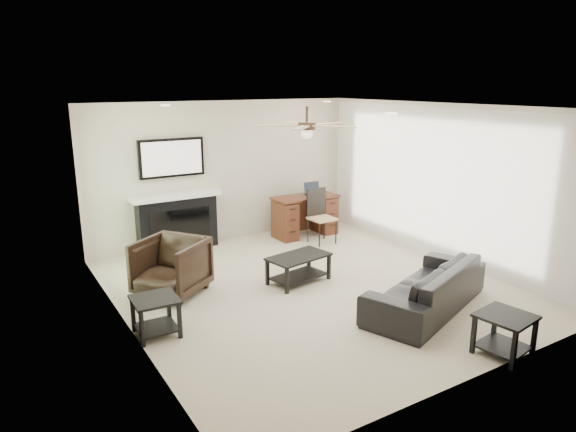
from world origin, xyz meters
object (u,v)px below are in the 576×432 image
object	(u,v)px
fireplace_unit	(176,196)
coffee_table	(299,269)
sofa	(426,286)
desk	(305,216)
armchair	(171,267)

from	to	relation	value
fireplace_unit	coffee_table	bearing A→B (deg)	-67.61
coffee_table	fireplace_unit	xyz separation A→B (m)	(-0.96, 2.33, 0.75)
sofa	desk	distance (m)	3.53
armchair	fireplace_unit	bearing A→B (deg)	122.05
coffee_table	fireplace_unit	bearing A→B (deg)	102.33
sofa	fireplace_unit	xyz separation A→B (m)	(-1.86, 3.93, 0.65)
sofa	fireplace_unit	bearing A→B (deg)	-84.78
armchair	fireplace_unit	distance (m)	2.01
sofa	coffee_table	world-z (taller)	sofa
coffee_table	desk	size ratio (longest dim) A/B	0.74
armchair	coffee_table	size ratio (longest dim) A/B	0.95
sofa	desk	world-z (taller)	desk
fireplace_unit	armchair	bearing A→B (deg)	-112.52
armchair	coffee_table	distance (m)	1.80
sofa	fireplace_unit	size ratio (longest dim) A/B	1.08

